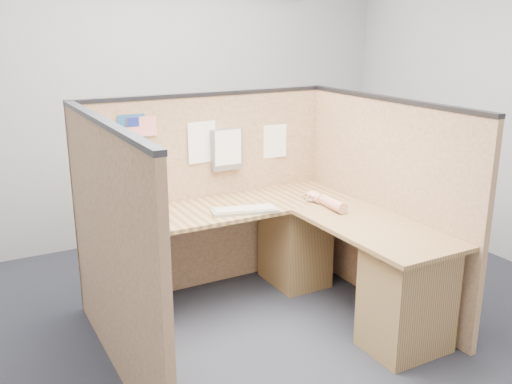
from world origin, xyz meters
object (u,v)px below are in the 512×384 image
l_desk (275,263)px  mouse (313,198)px  keyboard (244,210)px  laptop (133,208)px

l_desk → mouse: mouse is taller
keyboard → mouse: (0.58, -0.02, 0.01)m
l_desk → keyboard: size_ratio=3.97×
l_desk → mouse: (0.44, 0.19, 0.36)m
laptop → mouse: (1.28, -0.34, -0.03)m
l_desk → mouse: bearing=23.2°
laptop → keyboard: laptop is taller
l_desk → mouse: 0.60m
l_desk → keyboard: bearing=122.9°
keyboard → mouse: size_ratio=4.11×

